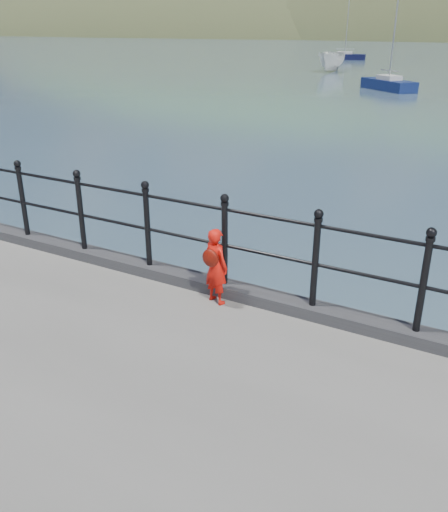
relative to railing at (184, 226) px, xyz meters
The scene contains 7 objects.
ground 1.83m from the railing, 90.00° to the left, with size 600.00×600.00×0.00m, color #2D4251.
kerb 0.75m from the railing, 140.53° to the right, with size 60.00×0.30×0.15m, color #28282B.
railing is the anchor object (origin of this frame).
child 0.74m from the railing, 22.65° to the right, with size 0.41×0.35×0.98m.
launch_white 49.76m from the railing, 106.75° to the left, with size 1.87×4.96×1.92m, color white.
sailboat_port 34.91m from the railing, 99.32° to the left, with size 4.49×4.20×6.97m.
sailboat_left 70.19m from the railing, 106.04° to the left, with size 5.48×2.73×7.58m.
Camera 1 is at (3.68, -5.64, 4.22)m, focal length 38.00 mm.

